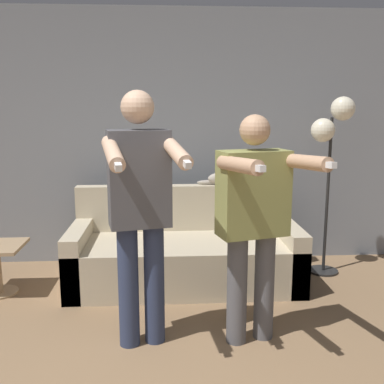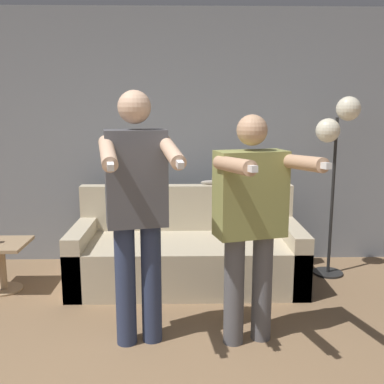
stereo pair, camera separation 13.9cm
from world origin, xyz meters
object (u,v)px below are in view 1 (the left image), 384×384
(person_right, at_px, (254,214))
(cat, at_px, (228,178))
(couch, at_px, (185,254))
(floor_lamp, at_px, (332,134))
(person_left, at_px, (140,205))

(person_right, relative_size, cat, 3.21)
(person_right, height_order, cat, person_right)
(couch, bearing_deg, floor_lamp, 6.84)
(person_left, height_order, person_right, person_left)
(couch, height_order, person_left, person_left)
(floor_lamp, bearing_deg, cat, 170.17)
(floor_lamp, bearing_deg, couch, -173.16)
(couch, bearing_deg, person_left, -107.11)
(couch, xyz_separation_m, floor_lamp, (1.40, 0.17, 1.10))
(couch, distance_m, person_right, 1.35)
(person_left, distance_m, floor_lamp, 2.20)
(couch, height_order, cat, cat)
(couch, xyz_separation_m, person_left, (-0.34, -1.11, 0.72))
(person_right, xyz_separation_m, cat, (0.03, 1.44, 0.02))
(cat, relative_size, floor_lamp, 0.29)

